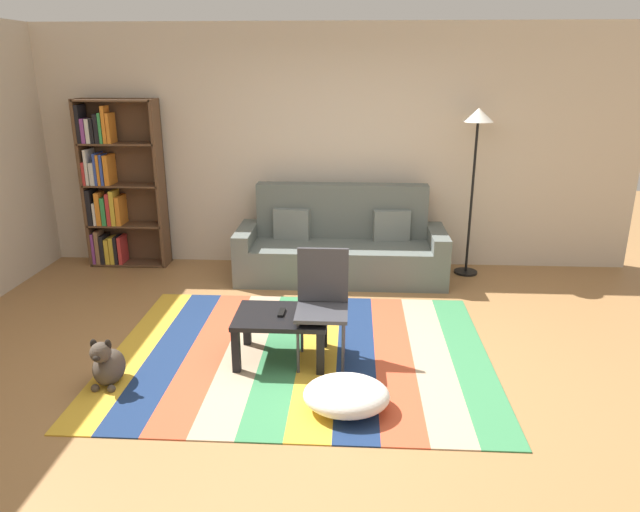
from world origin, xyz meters
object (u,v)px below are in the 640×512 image
Objects in this scene: tv_remote at (282,313)px; folding_chair at (322,297)px; dog at (108,365)px; standing_lamp at (477,137)px; couch at (341,247)px; bookshelf at (114,188)px; pouf at (346,395)px; coffee_table at (281,322)px.

tv_remote is 0.17× the size of folding_chair.
dog is 4.26m from standing_lamp.
couch is 2.69m from bookshelf.
couch is at bearing -172.73° from standing_lamp.
pouf is 0.66× the size of folding_chair.
couch is 1.95m from folding_chair.
folding_chair is at bearing 5.42° from coffee_table.
couch reaches higher than folding_chair.
coffee_table is at bearing -137.24° from folding_chair.
tv_remote is at bearing 83.86° from coffee_table.
folding_chair is at bearing -125.70° from standing_lamp.
tv_remote is (1.23, 0.47, 0.24)m from dog.
couch is 2.94m from dog.
standing_lamp reaches higher than coffee_table.
tv_remote reaches higher than coffee_table.
standing_lamp is at bearing 91.64° from folding_chair.
dog is (-1.75, 0.24, 0.04)m from pouf.
bookshelf is 3.19m from coffee_table.
pouf is (0.10, -2.67, -0.22)m from couch.
couch is at bearing -6.14° from bookshelf.
coffee_table is 0.90m from pouf.
standing_lamp is at bearing 7.27° from couch.
bookshelf is at bearing 132.58° from pouf.
couch is 3.12× the size of coffee_table.
folding_chair is at bearing 5.34° from tv_remote.
bookshelf is 2.97m from dog.
couch is 2.51× the size of folding_chair.
pouf is at bearing -114.79° from standing_lamp.
dog is 1.34m from tv_remote.
tv_remote is at bearing -130.74° from standing_lamp.
bookshelf reaches higher than dog.
tv_remote is at bearing 21.00° from dog.
standing_lamp is at bearing 51.12° from tv_remote.
coffee_table is 0.39m from folding_chair.
bookshelf is (-2.61, 0.28, 0.58)m from couch.
standing_lamp is 2.79m from folding_chair.
bookshelf reaches higher than tv_remote.
couch is 1.19× the size of bookshelf.
standing_lamp reaches higher than couch.
dog is 1.67m from folding_chair.
folding_chair reaches higher than dog.
bookshelf is 4.79× the size of dog.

